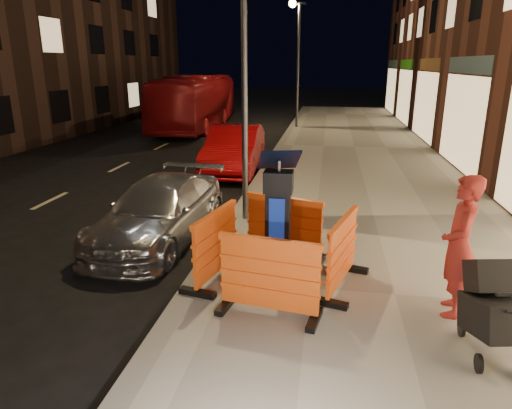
% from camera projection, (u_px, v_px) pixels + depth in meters
% --- Properties ---
extents(ground_plane, '(120.00, 120.00, 0.00)m').
position_uv_depth(ground_plane, '(195.00, 288.00, 7.10)').
color(ground_plane, black).
rests_on(ground_plane, ground).
extents(sidewalk, '(6.00, 60.00, 0.15)m').
position_uv_depth(sidewalk, '(394.00, 299.00, 6.62)').
color(sidewalk, gray).
rests_on(sidewalk, ground).
extents(kerb, '(0.30, 60.00, 0.15)m').
position_uv_depth(kerb, '(195.00, 284.00, 7.07)').
color(kerb, slate).
rests_on(kerb, ground).
extents(parking_kiosk, '(0.75, 0.75, 1.94)m').
position_uv_depth(parking_kiosk, '(278.00, 222.00, 6.69)').
color(parking_kiosk, black).
rests_on(parking_kiosk, sidewalk).
extents(barrier_front, '(1.47, 0.80, 1.08)m').
position_uv_depth(barrier_front, '(269.00, 277.00, 5.92)').
color(barrier_front, '#FF5B16').
rests_on(barrier_front, sidewalk).
extents(barrier_back, '(1.50, 0.97, 1.08)m').
position_uv_depth(barrier_back, '(284.00, 228.00, 7.71)').
color(barrier_back, '#FF5B16').
rests_on(barrier_back, sidewalk).
extents(barrier_kerbside, '(0.86, 1.48, 1.08)m').
position_uv_depth(barrier_kerbside, '(216.00, 245.00, 6.96)').
color(barrier_kerbside, '#FF5B16').
rests_on(barrier_kerbside, sidewalk).
extents(barrier_bldgside, '(0.95, 1.50, 1.08)m').
position_uv_depth(barrier_bldgside, '(342.00, 253.00, 6.67)').
color(barrier_bldgside, '#FF5B16').
rests_on(barrier_bldgside, sidewalk).
extents(car_silver, '(1.98, 4.20, 1.18)m').
position_uv_depth(car_silver, '(161.00, 240.00, 9.05)').
color(car_silver, silver).
rests_on(car_silver, ground).
extents(car_red, '(1.74, 4.46, 1.45)m').
position_uv_depth(car_red, '(235.00, 171.00, 14.76)').
color(car_red, '#98080D').
rests_on(car_red, ground).
extents(bus_doubledecker, '(2.66, 10.03, 2.77)m').
position_uv_depth(bus_doubledecker, '(197.00, 128.00, 24.52)').
color(bus_doubledecker, maroon).
rests_on(bus_doubledecker, ground).
extents(man, '(0.57, 0.76, 1.89)m').
position_uv_depth(man, '(459.00, 246.00, 5.86)').
color(man, maroon).
rests_on(man, sidewalk).
extents(stroller, '(0.70, 0.94, 1.07)m').
position_uv_depth(stroller, '(494.00, 312.00, 5.10)').
color(stroller, black).
rests_on(stroller, sidewalk).
extents(street_lamp_mid, '(0.12, 0.12, 6.00)m').
position_uv_depth(street_lamp_mid, '(244.00, 74.00, 8.95)').
color(street_lamp_mid, '#3F3F44').
rests_on(street_lamp_mid, sidewalk).
extents(street_lamp_far, '(0.12, 0.12, 6.00)m').
position_uv_depth(street_lamp_far, '(298.00, 67.00, 23.10)').
color(street_lamp_far, '#3F3F44').
rests_on(street_lamp_far, sidewalk).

